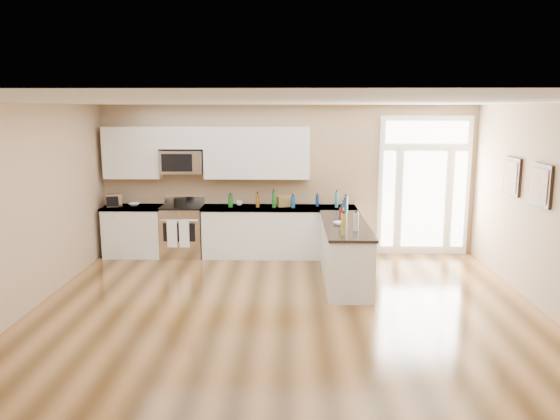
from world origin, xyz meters
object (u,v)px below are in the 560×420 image
Objects in this scene: peninsula_cabinet at (345,254)px; kitchen_range at (183,231)px; stockpot at (180,202)px; toaster_oven at (114,200)px.

kitchen_range reaches higher than peninsula_cabinet.
kitchen_range is 4.55× the size of stockpot.
peninsula_cabinet is at bearing -26.62° from kitchen_range.
kitchen_range is 0.57m from stockpot.
kitchen_range is at bearing 90.42° from stockpot.
stockpot is at bearing -19.91° from toaster_oven.
peninsula_cabinet is 2.15× the size of kitchen_range.
stockpot is 1.25m from toaster_oven.
peninsula_cabinet is at bearing -34.61° from toaster_oven.
kitchen_range is 3.90× the size of toaster_oven.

